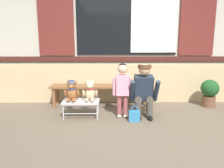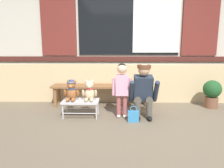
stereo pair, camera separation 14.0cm
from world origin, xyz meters
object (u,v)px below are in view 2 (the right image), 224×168
object	(u,v)px
teddy_bear_with_hat	(72,91)
handbag_on_ground	(133,116)
small_display_bench	(81,102)
wooden_bench_long	(102,88)
child_standing	(122,84)
teddy_bear_plain	(90,91)
potted_plant	(212,92)
adult_crouching	(144,91)

from	to	relation	value
teddy_bear_with_hat	handbag_on_ground	distance (m)	1.16
small_display_bench	handbag_on_ground	bearing A→B (deg)	-14.28
wooden_bench_long	child_standing	size ratio (longest dim) A/B	2.19
small_display_bench	teddy_bear_plain	xyz separation A→B (m)	(0.16, 0.00, 0.20)
teddy_bear_plain	child_standing	xyz separation A→B (m)	(0.57, -0.02, 0.13)
wooden_bench_long	teddy_bear_with_hat	size ratio (longest dim) A/B	5.78
handbag_on_ground	potted_plant	xyz separation A→B (m)	(1.67, 0.83, 0.23)
wooden_bench_long	child_standing	world-z (taller)	child_standing
small_display_bench	child_standing	world-z (taller)	child_standing
teddy_bear_with_hat	teddy_bear_plain	xyz separation A→B (m)	(0.32, -0.00, -0.01)
teddy_bear_with_hat	potted_plant	bearing A→B (deg)	12.29
small_display_bench	teddy_bear_with_hat	world-z (taller)	teddy_bear_with_hat
wooden_bench_long	small_display_bench	size ratio (longest dim) A/B	3.28
child_standing	teddy_bear_plain	bearing A→B (deg)	178.32
small_display_bench	potted_plant	xyz separation A→B (m)	(2.59, 0.60, 0.06)
potted_plant	child_standing	bearing A→B (deg)	-161.67
small_display_bench	potted_plant	distance (m)	2.66
adult_crouching	small_display_bench	bearing A→B (deg)	179.91
wooden_bench_long	teddy_bear_plain	world-z (taller)	teddy_bear_plain
small_display_bench	child_standing	xyz separation A→B (m)	(0.73, -0.02, 0.33)
small_display_bench	teddy_bear_plain	world-z (taller)	teddy_bear_plain
teddy_bear_with_hat	adult_crouching	size ratio (longest dim) A/B	0.38
small_display_bench	potted_plant	world-z (taller)	potted_plant
teddy_bear_with_hat	child_standing	bearing A→B (deg)	-1.12
child_standing	adult_crouching	xyz separation A→B (m)	(0.38, 0.01, -0.11)
wooden_bench_long	adult_crouching	world-z (taller)	adult_crouching
small_display_bench	child_standing	bearing A→B (deg)	-1.20
child_standing	adult_crouching	world-z (taller)	child_standing
handbag_on_ground	teddy_bear_plain	bearing A→B (deg)	162.76
adult_crouching	potted_plant	bearing A→B (deg)	22.19
teddy_bear_with_hat	adult_crouching	xyz separation A→B (m)	(1.27, -0.00, 0.01)
teddy_bear_with_hat	potted_plant	xyz separation A→B (m)	(2.75, 0.60, -0.15)
small_display_bench	adult_crouching	world-z (taller)	adult_crouching
small_display_bench	handbag_on_ground	distance (m)	0.96
wooden_bench_long	potted_plant	size ratio (longest dim) A/B	3.68
wooden_bench_long	small_display_bench	distance (m)	0.80
wooden_bench_long	child_standing	distance (m)	0.87
wooden_bench_long	small_display_bench	world-z (taller)	wooden_bench_long
wooden_bench_long	teddy_bear_with_hat	bearing A→B (deg)	-124.14
teddy_bear_plain	teddy_bear_with_hat	bearing A→B (deg)	179.87
teddy_bear_plain	handbag_on_ground	size ratio (longest dim) A/B	1.34
handbag_on_ground	small_display_bench	bearing A→B (deg)	165.72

